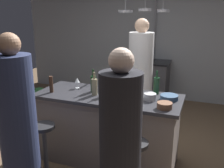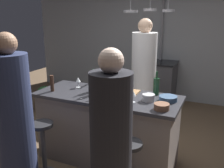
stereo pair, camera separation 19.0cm
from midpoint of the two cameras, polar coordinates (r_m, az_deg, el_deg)
ground_plane at (r=3.47m, az=0.56°, el=-16.72°), size 9.00×9.00×0.00m
back_wall at (r=5.68m, az=12.50°, el=9.77°), size 6.40×0.16×2.60m
kitchen_island at (r=3.25m, az=0.59°, el=-10.00°), size 1.80×0.72×0.90m
stove_range at (r=5.45m, az=11.07°, el=0.45°), size 0.80×0.64×0.89m
chef at (r=3.97m, az=8.51°, el=0.56°), size 0.38×0.38×1.80m
guest_right at (r=2.14m, az=2.41°, el=-15.53°), size 0.34×0.34×1.63m
bar_stool_left at (r=3.06m, az=-13.65°, el=-13.86°), size 0.28×0.28×0.68m
guest_left at (r=2.64m, az=-19.32°, el=-9.20°), size 0.36×0.36×1.71m
overhead_pot_rack at (r=4.84m, az=10.49°, el=13.23°), size 0.88×1.29×2.17m
potted_plant at (r=4.99m, az=-13.96°, el=-2.99°), size 0.36×0.36×0.52m
cutting_board at (r=3.20m, az=4.94°, el=-1.72°), size 0.32×0.22×0.02m
pepper_mill at (r=3.27m, az=-11.94°, el=0.14°), size 0.05×0.05×0.21m
wine_bottle_green at (r=3.12m, az=11.80°, el=-0.46°), size 0.07×0.07×0.29m
wine_bottle_red at (r=3.20m, az=-2.57°, el=0.22°), size 0.07×0.07×0.29m
wine_bottle_rose at (r=3.04m, az=0.62°, el=-0.58°), size 0.07×0.07×0.29m
wine_bottle_white at (r=3.06m, az=-2.39°, el=-0.51°), size 0.07×0.07×0.29m
wine_glass_near_left_guest at (r=3.37m, az=-6.16°, el=0.87°), size 0.07×0.07×0.15m
wine_glass_by_chef at (r=2.81m, az=6.73°, el=-2.22°), size 0.07×0.07×0.15m
mixing_bowl_steel at (r=2.91m, az=10.20°, el=-3.06°), size 0.14×0.14×0.08m
mixing_bowl_wooden at (r=2.68m, az=13.27°, el=-5.08°), size 0.16×0.16×0.07m
mixing_bowl_blue at (r=2.96m, az=14.50°, el=-3.24°), size 0.21×0.21×0.06m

